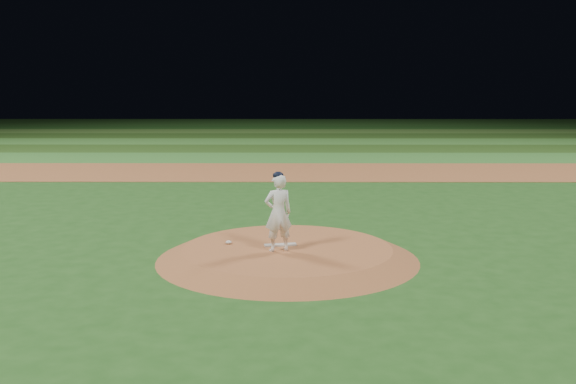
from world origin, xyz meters
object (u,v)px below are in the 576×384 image
(pitcher_on_mound, at_px, (278,212))
(pitchers_mound, at_px, (288,253))
(pitching_rubber, at_px, (280,245))
(rosin_bag, at_px, (229,242))

(pitcher_on_mound, bearing_deg, pitchers_mound, 58.22)
(pitchers_mound, relative_size, pitcher_on_mound, 3.34)
(pitchers_mound, height_order, pitcher_on_mound, pitcher_on_mound)
(pitching_rubber, bearing_deg, pitchers_mound, -52.30)
(pitching_rubber, xyz_separation_m, pitcher_on_mound, (-0.03, -0.44, 0.79))
(pitchers_mound, bearing_deg, pitcher_on_mound, -121.78)
(pitchers_mound, height_order, rosin_bag, rosin_bag)
(pitchers_mound, relative_size, pitching_rubber, 8.08)
(rosin_bag, xyz_separation_m, pitcher_on_mound, (1.08, -0.59, 0.77))
(pitching_rubber, height_order, pitcher_on_mound, pitcher_on_mound)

